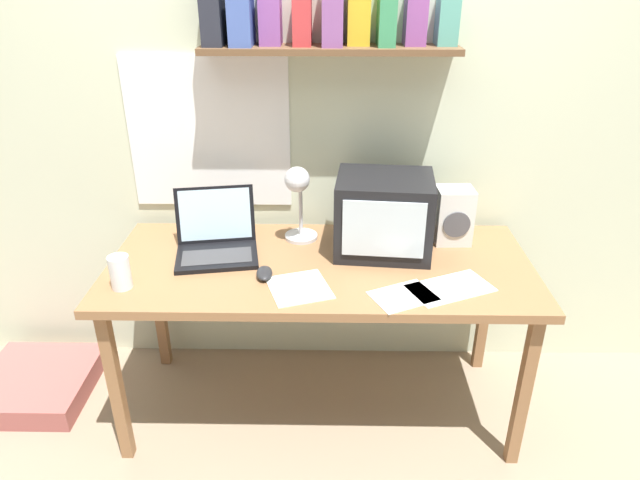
{
  "coord_description": "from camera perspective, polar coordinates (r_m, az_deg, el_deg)",
  "views": [
    {
      "loc": [
        0.03,
        -1.97,
        1.81
      ],
      "look_at": [
        0.0,
        0.0,
        0.83
      ],
      "focal_mm": 32.0,
      "sensor_mm": 36.0,
      "label": 1
    }
  ],
  "objects": [
    {
      "name": "loose_paper_near_monitor",
      "position": [
        2.13,
        12.88,
        -4.7
      ],
      "size": [
        0.34,
        0.27,
        0.0
      ],
      "rotation": [
        0.0,
        0.0,
        0.42
      ],
      "color": "white",
      "rests_on": "corner_desk"
    },
    {
      "name": "crt_monitor",
      "position": [
        2.29,
        6.39,
        2.54
      ],
      "size": [
        0.4,
        0.35,
        0.31
      ],
      "rotation": [
        0.0,
        0.0,
        -0.09
      ],
      "color": "black",
      "rests_on": "corner_desk"
    },
    {
      "name": "floor_cushion",
      "position": [
        2.99,
        -26.45,
        -12.74
      ],
      "size": [
        0.49,
        0.49,
        0.1
      ],
      "color": "#A0544F",
      "rests_on": "ground_plane"
    },
    {
      "name": "printed_handout",
      "position": [
        2.08,
        -2.1,
        -4.79
      ],
      "size": [
        0.27,
        0.27,
        0.0
      ],
      "rotation": [
        0.0,
        0.0,
        0.33
      ],
      "color": "silver",
      "rests_on": "corner_desk"
    },
    {
      "name": "juice_glass",
      "position": [
        2.18,
        -19.34,
        -3.2
      ],
      "size": [
        0.08,
        0.08,
        0.13
      ],
      "color": "white",
      "rests_on": "corner_desk"
    },
    {
      "name": "corner_desk",
      "position": [
        2.27,
        0.0,
        -3.63
      ],
      "size": [
        1.66,
        0.72,
        0.73
      ],
      "color": "#8F633F",
      "rests_on": "ground_plane"
    },
    {
      "name": "back_wall",
      "position": [
        2.44,
        0.09,
        14.63
      ],
      "size": [
        5.6,
        0.24,
        2.6
      ],
      "color": "beige",
      "rests_on": "ground_plane"
    },
    {
      "name": "laptop",
      "position": [
        2.34,
        -10.33,
        0.22
      ],
      "size": [
        0.36,
        0.34,
        0.24
      ],
      "rotation": [
        0.0,
        0.0,
        0.17
      ],
      "color": "black",
      "rests_on": "corner_desk"
    },
    {
      "name": "loose_paper_near_laptop",
      "position": [
        2.05,
        8.32,
        -5.58
      ],
      "size": [
        0.26,
        0.24,
        0.0
      ],
      "rotation": [
        0.0,
        0.0,
        0.46
      ],
      "color": "white",
      "rests_on": "corner_desk"
    },
    {
      "name": "desk_lamp",
      "position": [
        2.31,
        -2.2,
        4.72
      ],
      "size": [
        0.14,
        0.18,
        0.34
      ],
      "rotation": [
        0.0,
        0.0,
        -0.15
      ],
      "color": "silver",
      "rests_on": "corner_desk"
    },
    {
      "name": "space_heater",
      "position": [
        2.43,
        13.19,
        2.39
      ],
      "size": [
        0.15,
        0.14,
        0.24
      ],
      "rotation": [
        0.0,
        0.0,
        0.04
      ],
      "color": "silver",
      "rests_on": "corner_desk"
    },
    {
      "name": "ground_plane",
      "position": [
        2.67,
        0.0,
        -16.14
      ],
      "size": [
        12.0,
        12.0,
        0.0
      ],
      "primitive_type": "plane",
      "color": "gray"
    },
    {
      "name": "computer_mouse",
      "position": [
        2.15,
        -5.58,
        -3.33
      ],
      "size": [
        0.07,
        0.11,
        0.03
      ],
      "rotation": [
        0.0,
        0.0,
        0.08
      ],
      "color": "#232326",
      "rests_on": "corner_desk"
    }
  ]
}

